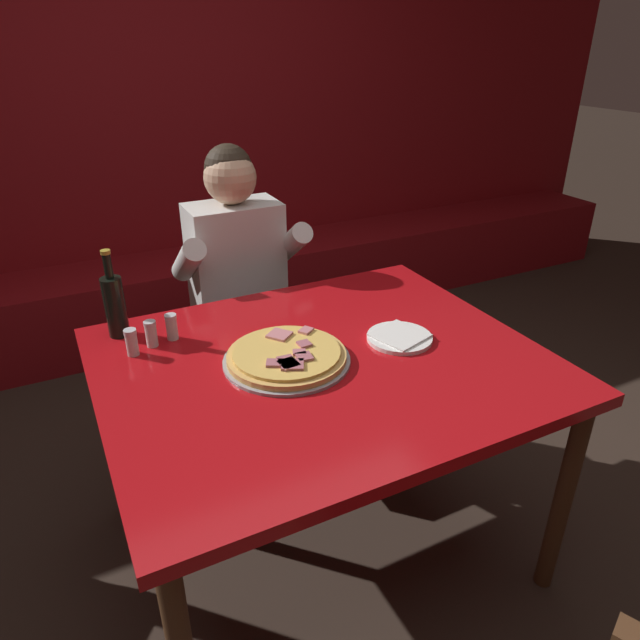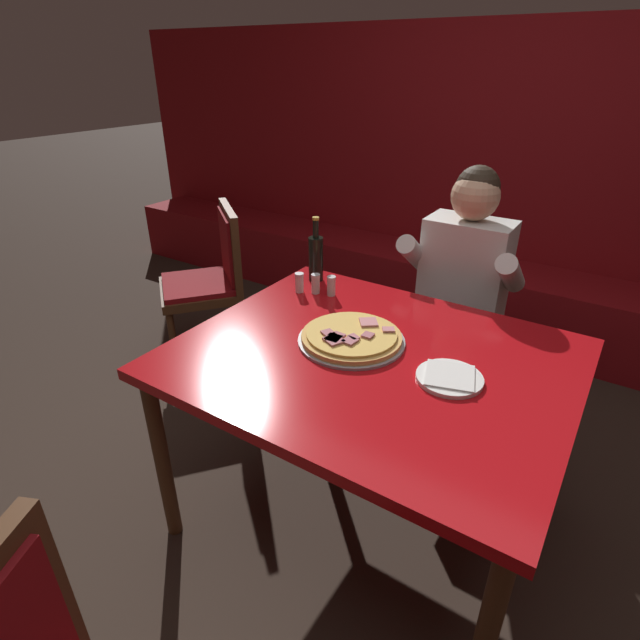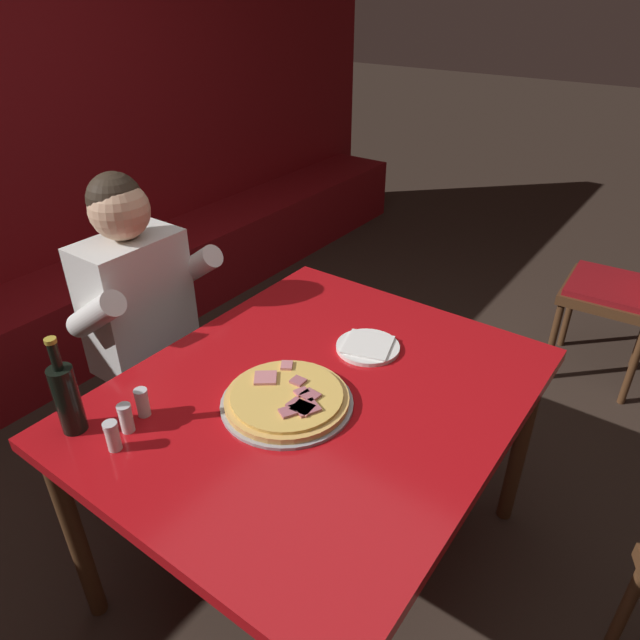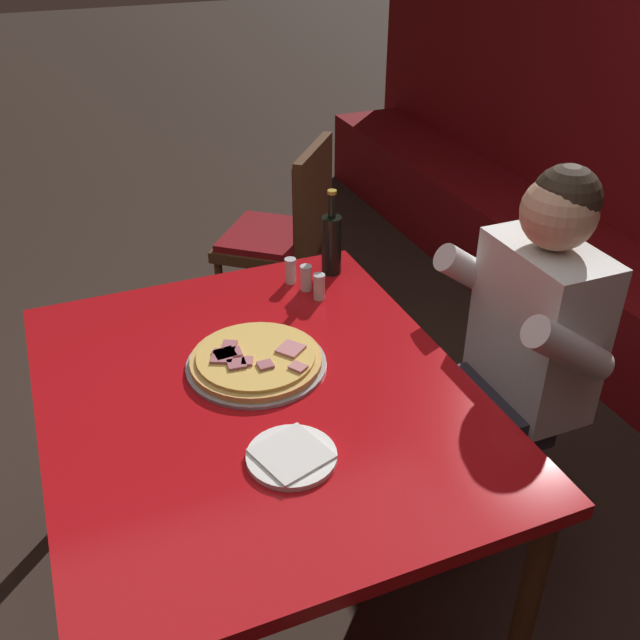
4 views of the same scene
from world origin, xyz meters
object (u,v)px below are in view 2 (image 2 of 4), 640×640
at_px(diner_seated_blue_shirt, 456,295).
at_px(shaker_red_pepper_flakes, 331,287).
at_px(shaker_parmesan, 299,284).
at_px(plate_white_paper, 449,377).
at_px(beer_bottle, 316,257).
at_px(pizza, 351,337).
at_px(main_dining_table, 372,372).
at_px(shaker_black_pepper, 316,285).
at_px(dining_chair_by_booth, 212,275).

bearing_deg(diner_seated_blue_shirt, shaker_red_pepper_flakes, -131.68).
xyz_separation_m(shaker_red_pepper_flakes, shaker_parmesan, (-0.13, -0.05, 0.00)).
xyz_separation_m(plate_white_paper, shaker_parmesan, (-0.78, 0.29, 0.03)).
bearing_deg(beer_bottle, plate_white_paper, -28.83).
distance_m(pizza, shaker_parmesan, 0.48).
distance_m(pizza, beer_bottle, 0.59).
height_order(main_dining_table, plate_white_paper, plate_white_paper).
xyz_separation_m(shaker_parmesan, diner_seated_blue_shirt, (0.53, 0.50, -0.11)).
distance_m(pizza, shaker_black_pepper, 0.44).
bearing_deg(shaker_parmesan, shaker_black_pepper, 24.23).
bearing_deg(dining_chair_by_booth, shaker_red_pepper_flakes, -14.05).
bearing_deg(pizza, plate_white_paper, -5.70).
distance_m(shaker_red_pepper_flakes, dining_chair_by_booth, 1.02).
relative_size(shaker_black_pepper, diner_seated_blue_shirt, 0.07).
bearing_deg(pizza, main_dining_table, -17.18).
xyz_separation_m(main_dining_table, shaker_parmesan, (-0.51, 0.28, 0.11)).
bearing_deg(dining_chair_by_booth, plate_white_paper, -19.63).
height_order(main_dining_table, dining_chair_by_booth, dining_chair_by_booth).
bearing_deg(diner_seated_blue_shirt, main_dining_table, -91.93).
relative_size(shaker_black_pepper, shaker_red_pepper_flakes, 1.00).
height_order(beer_bottle, shaker_parmesan, beer_bottle).
height_order(beer_bottle, dining_chair_by_booth, beer_bottle).
bearing_deg(dining_chair_by_booth, diner_seated_blue_shirt, 8.68).
bearing_deg(shaker_black_pepper, beer_bottle, 123.22).
relative_size(plate_white_paper, diner_seated_blue_shirt, 0.16).
xyz_separation_m(shaker_black_pepper, diner_seated_blue_shirt, (0.47, 0.47, -0.11)).
relative_size(pizza, dining_chair_by_booth, 0.40).
relative_size(pizza, beer_bottle, 1.31).
bearing_deg(shaker_black_pepper, main_dining_table, -35.11).
xyz_separation_m(plate_white_paper, dining_chair_by_booth, (-1.61, 0.57, -0.22)).
relative_size(main_dining_table, shaker_black_pepper, 15.20).
distance_m(pizza, diner_seated_blue_shirt, 0.76).
height_order(main_dining_table, pizza, pizza).
distance_m(shaker_red_pepper_flakes, shaker_parmesan, 0.14).
xyz_separation_m(beer_bottle, shaker_black_pepper, (0.08, -0.12, -0.07)).
distance_m(beer_bottle, shaker_red_pepper_flakes, 0.20).
xyz_separation_m(shaker_parmesan, dining_chair_by_booth, (-0.83, 0.29, -0.25)).
bearing_deg(main_dining_table, plate_white_paper, -1.21).
xyz_separation_m(pizza, plate_white_paper, (0.38, -0.04, -0.01)).
bearing_deg(main_dining_table, beer_bottle, 140.33).
bearing_deg(plate_white_paper, dining_chair_by_booth, 160.37).
bearing_deg(diner_seated_blue_shirt, dining_chair_by_booth, -171.32).
distance_m(plate_white_paper, shaker_red_pepper_flakes, 0.73).
xyz_separation_m(beer_bottle, diner_seated_blue_shirt, (0.55, 0.34, -0.18)).
xyz_separation_m(plate_white_paper, shaker_red_pepper_flakes, (-0.65, 0.33, 0.03)).
xyz_separation_m(main_dining_table, plate_white_paper, (0.27, -0.01, 0.08)).
distance_m(plate_white_paper, shaker_black_pepper, 0.78).
distance_m(shaker_black_pepper, dining_chair_by_booth, 0.96).
relative_size(main_dining_table, plate_white_paper, 6.22).
relative_size(beer_bottle, shaker_red_pepper_flakes, 3.40).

